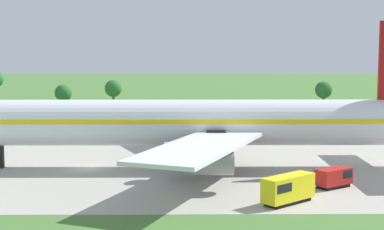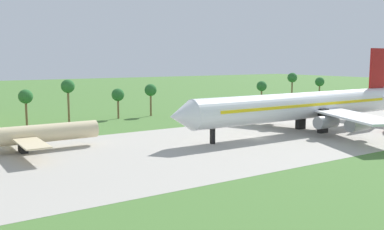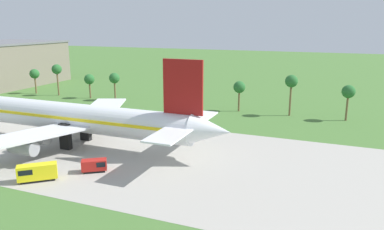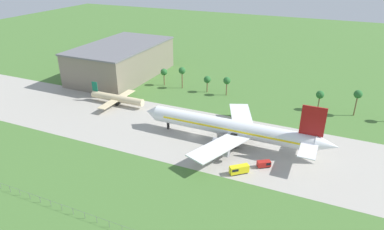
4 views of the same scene
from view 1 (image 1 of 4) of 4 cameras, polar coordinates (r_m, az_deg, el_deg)
The scene contains 6 objects.
ground_plane at distance 80.21m, azimuth -10.07°, elevation -5.16°, with size 600.00×600.00×0.00m, color #477233.
taxiway_strip at distance 80.21m, azimuth -10.07°, elevation -5.15°, with size 320.00×44.00×0.02m.
jet_airliner at distance 78.72m, azimuth 1.23°, elevation -0.76°, with size 73.89×51.83×19.69m.
baggage_tug at distance 70.30m, azimuth 13.65°, elevation -5.87°, with size 4.78×4.13×2.26m.
fuel_truck at distance 62.01m, azimuth 9.20°, elevation -7.09°, with size 6.15×5.66×2.96m.
palm_tree_row at distance 123.08m, azimuth -0.51°, elevation 2.71°, with size 113.55×3.60×11.89m.
Camera 1 is at (13.32, -77.46, 15.99)m, focal length 55.00 mm.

